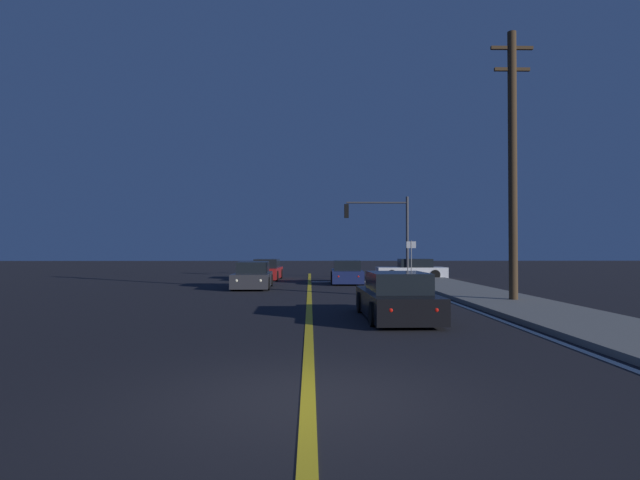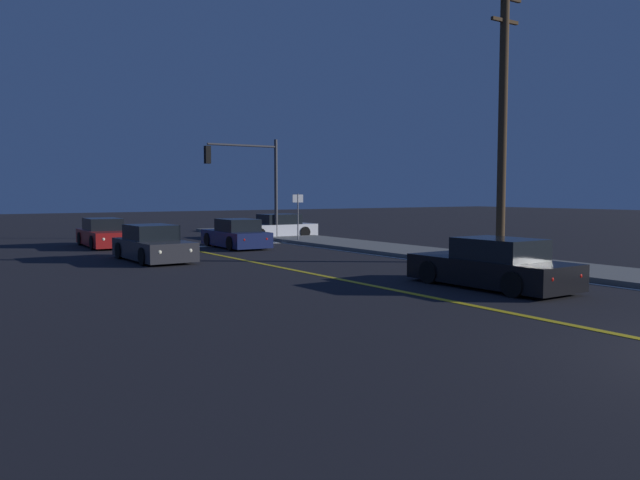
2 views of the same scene
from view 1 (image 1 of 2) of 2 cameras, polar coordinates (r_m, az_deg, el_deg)
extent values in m
plane|color=black|center=(7.09, -1.33, -17.37)|extent=(160.00, 160.00, 0.00)
cube|color=slate|center=(21.04, 18.91, -6.19)|extent=(3.20, 46.42, 0.15)
cube|color=gold|center=(19.79, -1.20, -6.78)|extent=(0.20, 43.84, 0.01)
cube|color=silver|center=(20.49, 14.02, -6.55)|extent=(0.16, 43.84, 0.01)
cube|color=silver|center=(31.27, 3.98, -4.65)|extent=(5.59, 0.50, 0.01)
cube|color=silver|center=(34.93, 10.07, -3.54)|extent=(4.59, 1.92, 0.68)
cube|color=black|center=(34.97, 10.51, -2.56)|extent=(2.12, 1.64, 0.60)
cylinder|color=black|center=(33.84, 7.98, -3.84)|extent=(0.64, 0.23, 0.64)
cylinder|color=black|center=(35.58, 7.55, -3.70)|extent=(0.64, 0.23, 0.64)
cylinder|color=black|center=(34.37, 12.67, -3.78)|extent=(0.64, 0.23, 0.64)
cylinder|color=black|center=(36.09, 12.02, -3.65)|extent=(0.64, 0.23, 0.64)
sphere|color=#FFF4CC|center=(34.01, 6.55, -3.49)|extent=(0.18, 0.18, 0.18)
sphere|color=#FFF4CC|center=(35.17, 6.31, -3.41)|extent=(0.18, 0.18, 0.18)
sphere|color=red|center=(34.85, 13.87, -3.41)|extent=(0.14, 0.14, 0.14)
sphere|color=red|center=(35.98, 13.40, -3.33)|extent=(0.14, 0.14, 0.14)
cube|color=maroon|center=(33.64, -5.97, -3.65)|extent=(1.90, 4.69, 0.68)
cube|color=black|center=(33.89, -5.91, -2.62)|extent=(1.56, 2.19, 0.60)
cylinder|color=black|center=(32.13, -4.86, -3.99)|extent=(0.24, 0.65, 0.64)
cylinder|color=black|center=(32.34, -7.69, -3.97)|extent=(0.24, 0.65, 0.64)
cylinder|color=black|center=(34.99, -4.37, -3.75)|extent=(0.24, 0.65, 0.64)
cylinder|color=black|center=(35.17, -6.98, -3.73)|extent=(0.24, 0.65, 0.64)
sphere|color=#FFF4CC|center=(31.34, -5.50, -3.70)|extent=(0.18, 0.18, 0.18)
sphere|color=#FFF4CC|center=(31.48, -7.44, -3.69)|extent=(0.18, 0.18, 0.18)
sphere|color=red|center=(35.83, -4.67, -3.36)|extent=(0.14, 0.14, 0.14)
sphere|color=red|center=(35.95, -6.37, -3.35)|extent=(0.14, 0.14, 0.14)
cube|color=#2D2D33|center=(26.39, -7.49, -4.38)|extent=(1.89, 4.39, 0.68)
cube|color=black|center=(26.62, -7.44, -3.06)|extent=(1.59, 2.04, 0.60)
cylinder|color=black|center=(24.99, -5.85, -4.85)|extent=(0.23, 0.64, 0.64)
cylinder|color=black|center=(25.15, -9.68, -4.81)|extent=(0.23, 0.64, 0.64)
cylinder|color=black|center=(27.68, -5.50, -4.47)|extent=(0.23, 0.64, 0.64)
cylinder|color=black|center=(27.83, -8.96, -4.45)|extent=(0.23, 0.64, 0.64)
sphere|color=#FFF4CC|center=(24.24, -6.62, -4.49)|extent=(0.18, 0.18, 0.18)
sphere|color=#FFF4CC|center=(24.34, -9.25, -4.47)|extent=(0.18, 0.18, 0.18)
sphere|color=red|center=(28.46, -5.98, -3.97)|extent=(0.14, 0.14, 0.14)
sphere|color=red|center=(28.56, -8.22, -3.96)|extent=(0.14, 0.14, 0.14)
cube|color=navy|center=(29.80, 2.99, -4.00)|extent=(1.86, 4.37, 0.68)
cube|color=black|center=(29.52, 3.01, -2.86)|extent=(1.55, 2.03, 0.60)
cylinder|color=black|center=(31.12, 1.40, -4.09)|extent=(0.24, 0.65, 0.64)
cylinder|color=black|center=(31.18, 4.37, -4.08)|extent=(0.24, 0.65, 0.64)
cylinder|color=black|center=(28.45, 1.47, -4.38)|extent=(0.24, 0.65, 0.64)
cylinder|color=black|center=(28.52, 4.72, -4.37)|extent=(0.24, 0.65, 0.64)
sphere|color=#FFF4CC|center=(31.88, 1.87, -3.66)|extent=(0.18, 0.18, 0.18)
sphere|color=#FFF4CC|center=(31.92, 3.80, -3.66)|extent=(0.18, 0.18, 0.18)
sphere|color=red|center=(27.68, 2.05, -4.06)|extent=(0.14, 0.14, 0.14)
sphere|color=red|center=(27.73, 4.27, -4.06)|extent=(0.14, 0.14, 0.14)
cube|color=black|center=(14.96, 8.44, -6.97)|extent=(1.88, 4.69, 0.68)
cube|color=black|center=(14.63, 8.63, -4.74)|extent=(1.58, 2.17, 0.60)
cylinder|color=black|center=(16.27, 4.57, -6.92)|extent=(0.23, 0.64, 0.64)
cylinder|color=black|center=(16.54, 10.39, -6.80)|extent=(0.23, 0.64, 0.64)
cylinder|color=black|center=(13.42, 6.03, -8.18)|extent=(0.23, 0.64, 0.64)
cylinder|color=black|center=(13.75, 13.03, -7.98)|extent=(0.23, 0.64, 0.64)
sphere|color=#FFF4CC|center=(17.10, 5.19, -5.95)|extent=(0.18, 0.18, 0.18)
sphere|color=#FFF4CC|center=(17.27, 8.88, -5.90)|extent=(0.18, 0.18, 0.18)
sphere|color=red|center=(12.62, 7.84, -7.71)|extent=(0.14, 0.14, 0.14)
sphere|color=red|center=(12.86, 12.78, -7.57)|extent=(0.14, 0.14, 0.14)
cylinder|color=#38383D|center=(34.00, 9.67, 0.22)|extent=(0.18, 0.18, 5.43)
cylinder|color=#38383D|center=(33.81, 6.33, 4.14)|extent=(3.99, 0.12, 0.12)
cube|color=black|center=(33.56, 2.95, 3.23)|extent=(0.28, 0.28, 0.90)
sphere|color=red|center=(33.58, 2.95, 3.69)|extent=(0.22, 0.22, 0.22)
sphere|color=#4C2D05|center=(33.56, 2.95, 3.23)|extent=(0.22, 0.22, 0.22)
sphere|color=#0A3814|center=(33.54, 2.95, 2.77)|extent=(0.22, 0.22, 0.22)
cylinder|color=#42301E|center=(20.35, 20.61, 7.60)|extent=(0.32, 0.32, 10.04)
cube|color=#42301E|center=(21.46, 20.53, 19.34)|extent=(1.56, 0.12, 0.12)
cube|color=#42301E|center=(21.19, 20.55, 17.31)|extent=(1.31, 0.12, 0.12)
cylinder|color=slate|center=(31.19, 10.10, -2.36)|extent=(0.06, 0.06, 2.50)
cube|color=white|center=(31.18, 10.10, -0.52)|extent=(0.56, 0.14, 0.40)
camera|label=2|loc=(11.07, -75.13, 2.55)|focal=35.60mm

